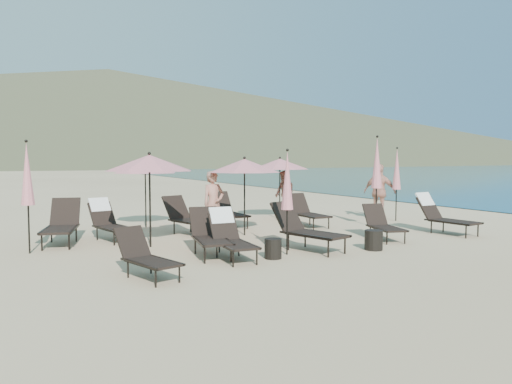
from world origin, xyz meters
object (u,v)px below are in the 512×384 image
side_table_0 (273,249)px  umbrella_open_1 (244,166)px  lounger_4 (383,224)px  umbrella_open_3 (280,164)px  lounger_1 (210,234)px  umbrella_open_0 (149,163)px  lounger_8 (188,217)px  lounger_0 (146,256)px  lounger_6 (62,223)px  beachgoer_c (380,192)px  side_table_1 (374,240)px  umbrella_closed_3 (377,163)px  lounger_3 (306,228)px  umbrella_closed_0 (287,181)px  lounger_9 (227,211)px  lounger_5 (443,214)px  lounger_7 (109,220)px  beachgoer_b (285,194)px  umbrella_open_2 (145,167)px  umbrella_closed_1 (397,170)px  beachgoer_a (213,204)px  lounger_2 (230,235)px  lounger_10 (307,211)px  umbrella_closed_2 (27,175)px

side_table_0 → umbrella_open_1: bearing=73.4°
lounger_4 → umbrella_open_3: bearing=108.6°
lounger_1 → umbrella_open_0: bearing=129.0°
lounger_8 → lounger_0: bearing=-134.8°
lounger_4 → lounger_6: bearing=173.0°
umbrella_open_0 → beachgoer_c: umbrella_open_0 is taller
umbrella_open_3 → side_table_1: umbrella_open_3 is taller
umbrella_closed_3 → umbrella_open_0: bearing=179.8°
lounger_0 → beachgoer_c: bearing=10.5°
lounger_3 → lounger_4: lounger_3 is taller
lounger_1 → umbrella_open_3: bearing=56.9°
umbrella_open_3 → umbrella_closed_0: (-3.07, -5.36, -0.28)m
lounger_9 → umbrella_open_0: 4.19m
lounger_5 → lounger_7: size_ratio=1.03×
beachgoer_b → umbrella_open_2: bearing=-87.7°
lounger_9 → side_table_0: 5.08m
lounger_6 → lounger_8: 3.24m
umbrella_open_0 → beachgoer_c: size_ratio=1.19×
lounger_5 → umbrella_closed_0: 5.52m
lounger_1 → umbrella_closed_1: bearing=28.9°
lounger_5 → beachgoer_b: (-1.83, 5.34, 0.29)m
beachgoer_c → lounger_5: bearing=139.2°
umbrella_open_2 → umbrella_closed_3: size_ratio=0.74×
lounger_8 → umbrella_closed_3: umbrella_closed_3 is taller
lounger_6 → umbrella_closed_1: umbrella_closed_1 is taller
umbrella_open_0 → beachgoer_a: 2.35m
lounger_4 → lounger_8: (-4.06, 3.20, 0.07)m
lounger_6 → umbrella_open_1: size_ratio=0.93×
lounger_2 → umbrella_closed_1: umbrella_closed_1 is taller
umbrella_open_3 → lounger_4: bearing=-88.5°
lounger_3 → lounger_4: bearing=-8.6°
lounger_8 → lounger_9: lounger_8 is taller
lounger_3 → lounger_5: size_ratio=1.08×
lounger_3 → beachgoer_c: 6.46m
umbrella_closed_3 → umbrella_closed_1: bearing=27.5°
lounger_1 → beachgoer_b: (5.07, 5.13, 0.36)m
side_table_0 → lounger_9: bearing=75.5°
umbrella_open_0 → umbrella_closed_3: 6.92m
side_table_0 → side_table_1: 2.51m
umbrella_open_3 → umbrella_open_0: bearing=-150.5°
lounger_4 → lounger_10: bearing=112.5°
umbrella_closed_1 → umbrella_open_0: bearing=-174.4°
umbrella_open_0 → umbrella_open_2: (0.85, 3.32, -0.17)m
umbrella_open_0 → lounger_0: bearing=-108.0°
lounger_5 → lounger_8: 7.02m
lounger_3 → beachgoer_b: beachgoer_b is taller
lounger_1 → lounger_8: size_ratio=0.95×
umbrella_open_2 → umbrella_closed_2: (-3.41, -2.82, -0.07)m
lounger_10 → side_table_1: lounger_10 is taller
umbrella_open_0 → umbrella_open_1: 2.81m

